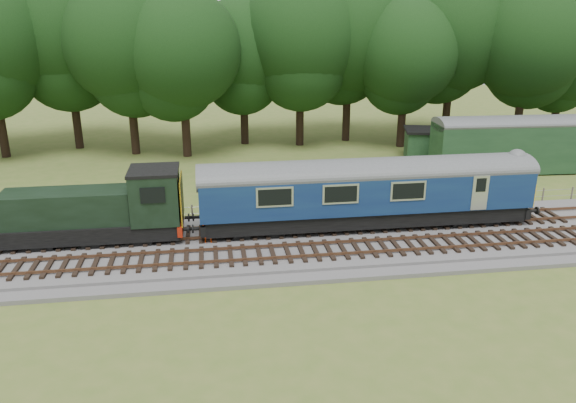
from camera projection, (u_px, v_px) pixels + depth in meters
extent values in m
plane|color=#4E6826|center=(269.00, 248.00, 29.09)|extent=(120.00, 120.00, 0.00)
cube|color=#4C4C4F|center=(269.00, 245.00, 29.03)|extent=(70.00, 7.00, 0.35)
cube|color=brown|center=(268.00, 234.00, 29.56)|extent=(66.50, 0.07, 0.14)
cube|color=brown|center=(265.00, 224.00, 30.91)|extent=(66.50, 0.07, 0.14)
cube|color=brown|center=(275.00, 258.00, 26.76)|extent=(66.50, 0.07, 0.14)
cube|color=brown|center=(271.00, 246.00, 28.10)|extent=(66.50, 0.07, 0.14)
cube|color=black|center=(366.00, 214.00, 30.80)|extent=(17.46, 2.52, 0.85)
cube|color=#0E1F4F|center=(367.00, 189.00, 30.34)|extent=(18.00, 2.80, 2.05)
cube|color=yellow|center=(521.00, 189.00, 31.69)|extent=(0.06, 2.74, 1.30)
cube|color=black|center=(468.00, 212.00, 31.69)|extent=(2.60, 2.00, 0.55)
cube|color=black|center=(257.00, 223.00, 30.05)|extent=(2.60, 2.00, 0.55)
cube|color=black|center=(94.00, 229.00, 28.85)|extent=(8.73, 2.39, 0.85)
cube|color=black|center=(67.00, 207.00, 28.28)|extent=(6.30, 2.08, 1.70)
cube|color=black|center=(155.00, 196.00, 28.75)|extent=(2.40, 2.55, 2.60)
cube|color=#9D1E0C|center=(181.00, 224.00, 29.43)|extent=(0.25, 2.60, 0.55)
cube|color=yellow|center=(182.00, 198.00, 29.00)|extent=(0.06, 2.55, 2.30)
imported|color=#FE460D|center=(208.00, 227.00, 28.64)|extent=(0.60, 0.40, 1.64)
cube|color=#18361E|center=(540.00, 146.00, 42.20)|extent=(16.39, 3.45, 3.66)
cube|color=#18361E|center=(424.00, 145.00, 45.69)|extent=(3.44, 3.44, 2.36)
cube|color=black|center=(425.00, 130.00, 45.28)|extent=(3.78, 3.78, 0.19)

